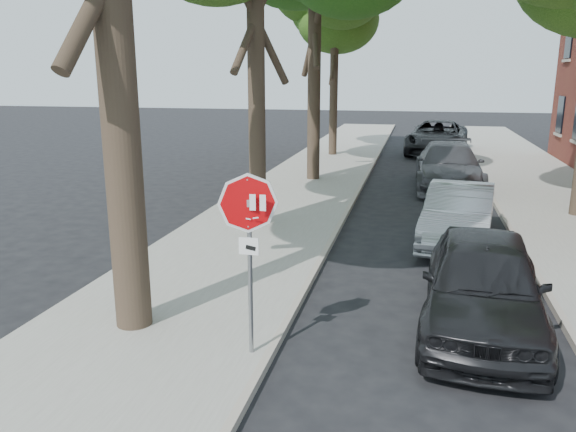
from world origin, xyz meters
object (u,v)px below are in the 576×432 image
Objects in this scene: tree_far at (335,6)px; car_c at (449,166)px; stop_sign at (249,230)px; car_a at (483,283)px; car_b at (459,215)px; car_d at (437,137)px.

tree_far reaches higher than car_c.
stop_sign is 0.47× the size of car_c.
car_b is (-0.07, 4.88, -0.07)m from car_a.
car_b is at bearing -83.59° from car_d.
car_b is 16.51m from car_d.
tree_far is (-2.02, 21.14, 5.26)m from stop_sign.
tree_far is at bearing 117.78° from car_b.
car_c is (3.30, 13.73, -1.14)m from stop_sign.
tree_far is 1.51× the size of car_d.
stop_sign is 0.61× the size of car_b.
car_d is at bearing 82.28° from stop_sign.
car_d is (-0.08, 16.51, 0.15)m from car_b.
stop_sign is 0.42× the size of car_d.
stop_sign is 0.57× the size of car_a.
car_c is at bearing -82.97° from car_d.
tree_far is 21.02m from car_a.
tree_far is 2.05× the size of car_a.
car_a is at bearing -83.47° from car_d.
stop_sign is at bearing -107.91° from car_b.
car_d is at bearing 22.07° from tree_far.
car_b is 0.70× the size of car_d.
car_c is (0.07, 7.00, 0.10)m from car_b.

